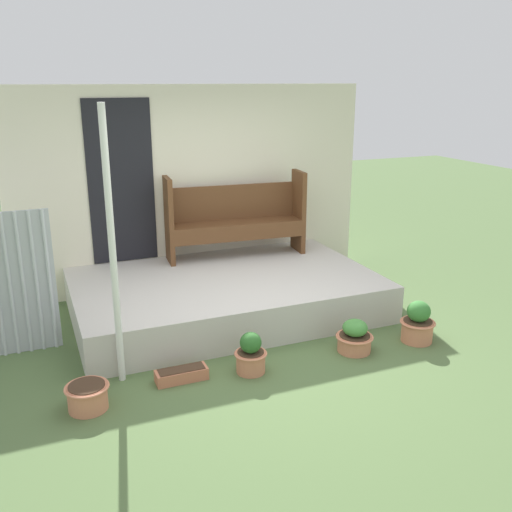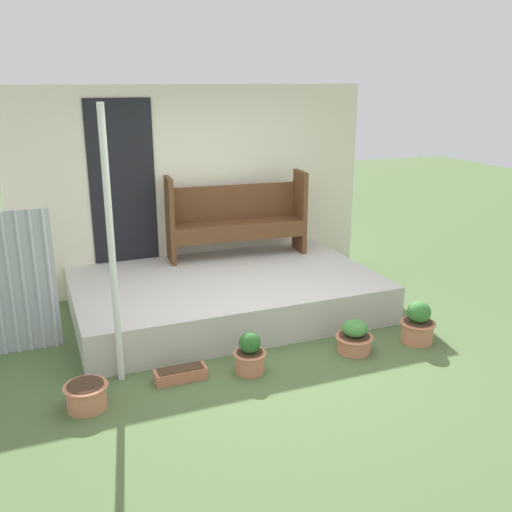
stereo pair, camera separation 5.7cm
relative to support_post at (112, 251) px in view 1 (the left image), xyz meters
name	(u,v)px [view 1 (the left image)]	position (x,y,z in m)	size (l,w,h in m)	color
ground_plane	(264,349)	(1.45, 0.07, -1.24)	(24.00, 24.00, 0.00)	#516B3D
porch_slab	(225,295)	(1.42, 1.15, -1.02)	(3.47, 2.17, 0.44)	beige
house_wall	(193,188)	(1.38, 2.26, 0.07)	(4.67, 0.08, 2.60)	beige
support_post	(112,251)	(0.00, 0.00, 0.00)	(0.06, 0.06, 2.48)	white
bench	(235,215)	(1.84, 1.93, -0.26)	(1.82, 0.54, 1.08)	brown
flower_pot_left	(88,396)	(-0.35, -0.39, -1.12)	(0.37, 0.37, 0.22)	tan
flower_pot_middle	(251,355)	(1.15, -0.32, -1.06)	(0.31, 0.31, 0.40)	tan
flower_pot_right	(355,338)	(2.29, -0.32, -1.09)	(0.38, 0.38, 0.34)	tan
flower_pot_far_right	(418,324)	(3.02, -0.37, -1.04)	(0.37, 0.37, 0.45)	tan
planter_box_rect	(182,375)	(0.50, -0.23, -1.18)	(0.48, 0.17, 0.12)	#C67251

